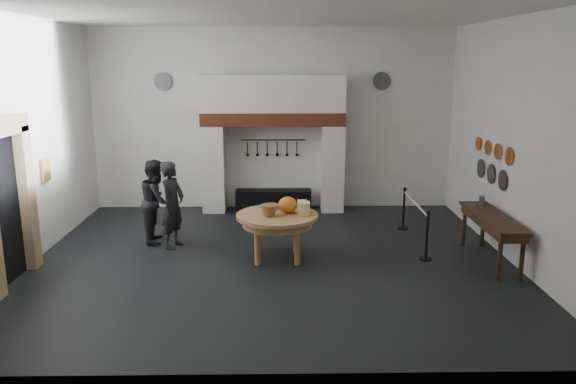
{
  "coord_description": "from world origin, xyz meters",
  "views": [
    {
      "loc": [
        0.13,
        -10.11,
        3.71
      ],
      "look_at": [
        0.3,
        -0.11,
        1.35
      ],
      "focal_mm": 35.0,
      "sensor_mm": 36.0,
      "label": 1
    }
  ],
  "objects_px": {
    "work_table": "(277,216)",
    "barrier_post_near": "(427,237)",
    "visitor_far": "(157,201)",
    "iron_range": "(273,200)",
    "side_table": "(493,217)",
    "visitor_near": "(173,205)",
    "barrier_post_far": "(404,210)"
  },
  "relations": [
    {
      "from": "side_table",
      "to": "work_table",
      "type": "bearing_deg",
      "value": 176.18
    },
    {
      "from": "work_table",
      "to": "side_table",
      "type": "relative_size",
      "value": 0.7
    },
    {
      "from": "work_table",
      "to": "visitor_near",
      "type": "xyz_separation_m",
      "value": [
        -2.1,
        0.7,
        0.04
      ]
    },
    {
      "from": "iron_range",
      "to": "work_table",
      "type": "xyz_separation_m",
      "value": [
        0.1,
        -3.63,
        0.59
      ]
    },
    {
      "from": "work_table",
      "to": "barrier_post_far",
      "type": "xyz_separation_m",
      "value": [
        2.83,
        1.86,
        -0.39
      ]
    },
    {
      "from": "visitor_near",
      "to": "barrier_post_near",
      "type": "xyz_separation_m",
      "value": [
        4.93,
        -0.84,
        -0.43
      ]
    },
    {
      "from": "visitor_near",
      "to": "visitor_far",
      "type": "xyz_separation_m",
      "value": [
        -0.4,
        0.4,
        -0.02
      ]
    },
    {
      "from": "visitor_far",
      "to": "barrier_post_far",
      "type": "bearing_deg",
      "value": -86.77
    },
    {
      "from": "visitor_near",
      "to": "barrier_post_near",
      "type": "height_order",
      "value": "visitor_near"
    },
    {
      "from": "iron_range",
      "to": "barrier_post_far",
      "type": "xyz_separation_m",
      "value": [
        2.93,
        -1.77,
        0.2
      ]
    },
    {
      "from": "barrier_post_near",
      "to": "barrier_post_far",
      "type": "height_order",
      "value": "same"
    },
    {
      "from": "side_table",
      "to": "visitor_far",
      "type": "bearing_deg",
      "value": 168.1
    },
    {
      "from": "side_table",
      "to": "visitor_near",
      "type": "bearing_deg",
      "value": 170.97
    },
    {
      "from": "barrier_post_near",
      "to": "barrier_post_far",
      "type": "distance_m",
      "value": 2.0
    },
    {
      "from": "iron_range",
      "to": "side_table",
      "type": "distance_m",
      "value": 5.69
    },
    {
      "from": "work_table",
      "to": "side_table",
      "type": "height_order",
      "value": "side_table"
    },
    {
      "from": "barrier_post_near",
      "to": "barrier_post_far",
      "type": "relative_size",
      "value": 1.0
    },
    {
      "from": "visitor_near",
      "to": "barrier_post_far",
      "type": "bearing_deg",
      "value": -58.55
    },
    {
      "from": "visitor_far",
      "to": "side_table",
      "type": "relative_size",
      "value": 0.79
    },
    {
      "from": "iron_range",
      "to": "work_table",
      "type": "height_order",
      "value": "work_table"
    },
    {
      "from": "barrier_post_near",
      "to": "visitor_near",
      "type": "bearing_deg",
      "value": 170.27
    },
    {
      "from": "iron_range",
      "to": "visitor_near",
      "type": "height_order",
      "value": "visitor_near"
    },
    {
      "from": "visitor_near",
      "to": "side_table",
      "type": "xyz_separation_m",
      "value": [
        6.1,
        -0.97,
        -0.01
      ]
    },
    {
      "from": "side_table",
      "to": "barrier_post_near",
      "type": "distance_m",
      "value": 1.25
    },
    {
      "from": "iron_range",
      "to": "barrier_post_far",
      "type": "height_order",
      "value": "barrier_post_far"
    },
    {
      "from": "work_table",
      "to": "barrier_post_near",
      "type": "distance_m",
      "value": 2.86
    },
    {
      "from": "iron_range",
      "to": "side_table",
      "type": "relative_size",
      "value": 0.86
    },
    {
      "from": "barrier_post_far",
      "to": "work_table",
      "type": "bearing_deg",
      "value": -146.71
    },
    {
      "from": "visitor_far",
      "to": "side_table",
      "type": "xyz_separation_m",
      "value": [
        6.5,
        -1.37,
        0.0
      ]
    },
    {
      "from": "visitor_far",
      "to": "barrier_post_near",
      "type": "bearing_deg",
      "value": -107.99
    },
    {
      "from": "side_table",
      "to": "iron_range",
      "type": "bearing_deg",
      "value": 136.46
    },
    {
      "from": "visitor_far",
      "to": "work_table",
      "type": "bearing_deg",
      "value": -118.63
    }
  ]
}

